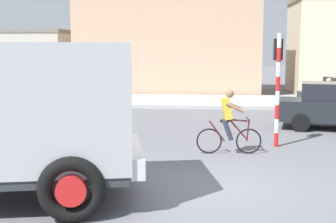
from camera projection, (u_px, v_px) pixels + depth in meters
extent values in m
plane|color=slate|center=(201.00, 188.00, 9.46)|extent=(120.00, 120.00, 0.00)
cube|color=#ADADA8|center=(208.00, 101.00, 23.69)|extent=(80.00, 5.00, 0.16)
cube|color=silver|center=(135.00, 154.00, 8.88)|extent=(0.75, 2.37, 0.36)
cube|color=black|center=(126.00, 76.00, 8.66)|extent=(0.58, 2.10, 0.70)
torus|color=black|center=(81.00, 154.00, 10.04)|extent=(1.13, 0.47, 1.10)
cylinder|color=red|center=(81.00, 154.00, 10.04)|extent=(0.55, 0.40, 0.50)
torus|color=black|center=(71.00, 190.00, 7.53)|extent=(1.13, 0.47, 1.10)
cylinder|color=red|center=(71.00, 190.00, 7.53)|extent=(0.55, 0.40, 0.50)
torus|color=black|center=(249.00, 141.00, 12.42)|extent=(0.68, 0.09, 0.68)
torus|color=black|center=(209.00, 141.00, 12.44)|extent=(0.68, 0.09, 0.68)
cylinder|color=#591E1E|center=(236.00, 120.00, 12.35)|extent=(0.60, 0.09, 0.09)
cylinder|color=#591E1E|center=(238.00, 129.00, 12.38)|extent=(0.51, 0.08, 0.57)
cylinder|color=#591E1E|center=(217.00, 131.00, 12.40)|extent=(0.44, 0.08, 0.57)
cylinder|color=#591E1E|center=(248.00, 130.00, 12.38)|extent=(0.10, 0.05, 0.59)
cylinder|color=black|center=(247.00, 118.00, 12.34)|extent=(0.07, 0.50, 0.03)
cube|color=black|center=(225.00, 121.00, 12.36)|extent=(0.25, 0.14, 0.06)
cube|color=gold|center=(227.00, 109.00, 12.31)|extent=(0.32, 0.34, 0.59)
sphere|color=#9E7051|center=(230.00, 94.00, 12.25)|extent=(0.22, 0.22, 0.22)
cylinder|color=#2D334C|center=(227.00, 129.00, 12.49)|extent=(0.31, 0.14, 0.57)
cylinder|color=#9E7051|center=(234.00, 106.00, 12.46)|extent=(0.50, 0.13, 0.29)
cylinder|color=#2D334C|center=(228.00, 130.00, 12.29)|extent=(0.31, 0.14, 0.57)
cylinder|color=#9E7051|center=(235.00, 108.00, 12.14)|extent=(0.50, 0.13, 0.29)
cylinder|color=red|center=(276.00, 140.00, 13.31)|extent=(0.12, 0.12, 0.40)
cylinder|color=white|center=(277.00, 126.00, 13.26)|extent=(0.12, 0.12, 0.40)
cylinder|color=red|center=(277.00, 112.00, 13.20)|extent=(0.12, 0.12, 0.40)
cylinder|color=white|center=(278.00, 98.00, 13.15)|extent=(0.12, 0.12, 0.40)
cylinder|color=red|center=(278.00, 84.00, 13.09)|extent=(0.12, 0.12, 0.40)
cylinder|color=white|center=(278.00, 69.00, 13.04)|extent=(0.12, 0.12, 0.40)
cylinder|color=red|center=(279.00, 55.00, 12.98)|extent=(0.12, 0.12, 0.40)
cylinder|color=white|center=(279.00, 40.00, 12.92)|extent=(0.12, 0.12, 0.40)
cube|color=black|center=(278.00, 49.00, 13.14)|extent=(0.24, 0.20, 0.60)
sphere|color=green|center=(278.00, 49.00, 13.26)|extent=(0.14, 0.14, 0.14)
cube|color=black|center=(335.00, 92.00, 16.00)|extent=(2.43, 1.83, 0.60)
cylinder|color=black|center=(301.00, 116.00, 17.24)|extent=(0.62, 0.29, 0.60)
cylinder|color=black|center=(301.00, 123.00, 15.63)|extent=(0.62, 0.29, 0.60)
cylinder|color=black|center=(332.00, 113.00, 17.97)|extent=(0.62, 0.30, 0.60)
cylinder|color=black|center=(314.00, 107.00, 19.64)|extent=(0.62, 0.30, 0.60)
cylinder|color=#2D334C|center=(328.00, 109.00, 18.25)|extent=(0.22, 0.22, 0.85)
cube|color=gold|center=(329.00, 91.00, 18.15)|extent=(0.34, 0.22, 0.56)
sphere|color=tan|center=(329.00, 81.00, 18.10)|extent=(0.20, 0.20, 0.20)
cube|color=#B2AD9E|center=(19.00, 61.00, 31.48)|extent=(7.49, 5.93, 3.68)
cube|color=slate|center=(17.00, 32.00, 31.21)|extent=(7.64, 6.05, 0.20)
cube|color=tan|center=(169.00, 41.00, 28.63)|extent=(10.75, 5.23, 6.37)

